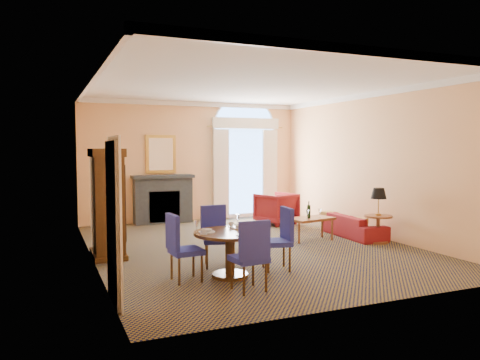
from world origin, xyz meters
name	(u,v)px	position (x,y,z in m)	size (l,w,h in m)	color
ground	(250,246)	(0.00, 0.00, 0.00)	(7.50, 7.50, 0.00)	#101234
room_envelope	(236,122)	(-0.03, 0.67, 2.51)	(6.04, 7.52, 3.45)	#FDBB78
armoire	(107,205)	(-2.72, 0.22, 0.94)	(0.56, 1.00, 1.96)	#39210C
dining_table	(230,243)	(-1.18, -1.89, 0.52)	(1.11, 1.11, 0.90)	#39210C
dining_chair_north	(215,231)	(-1.14, -1.12, 0.57)	(0.55, 0.55, 1.00)	navy
dining_chair_south	(252,251)	(-1.19, -2.72, 0.57)	(0.49, 0.49, 1.00)	navy
dining_chair_east	(281,234)	(-0.24, -1.78, 0.57)	(0.53, 0.53, 1.00)	navy
dining_chair_west	(180,243)	(-1.95, -1.83, 0.57)	(0.49, 0.48, 1.00)	navy
sofa	(354,226)	(2.55, 0.03, 0.24)	(1.67, 0.65, 0.49)	maroon
armchair	(276,208)	(1.76, 2.25, 0.41)	(0.87, 0.89, 0.81)	maroon
coffee_table	(311,219)	(1.46, 0.06, 0.45)	(1.04, 0.70, 0.85)	brown
side_table	(378,209)	(2.60, -0.70, 0.70)	(0.57, 0.57, 1.12)	brown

